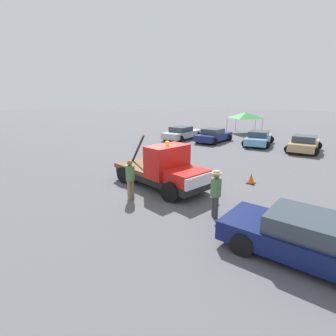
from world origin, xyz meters
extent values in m
plane|color=#545459|center=(0.00, 0.00, 0.00)|extent=(160.00, 160.00, 0.00)
cube|color=black|center=(0.00, 0.00, 0.53)|extent=(5.50, 3.10, 0.35)
cube|color=red|center=(1.81, -0.48, 0.98)|extent=(1.85, 2.04, 0.55)
cube|color=silver|center=(2.57, -0.68, 0.95)|extent=(0.58, 1.80, 0.50)
cube|color=red|center=(0.55, -0.15, 1.45)|extent=(1.63, 2.26, 1.50)
cube|color=brown|center=(-1.26, 0.33, 0.81)|extent=(3.04, 2.63, 0.22)
cylinder|color=black|center=(-1.70, 0.45, 1.70)|extent=(1.18, 0.42, 1.63)
cylinder|color=orange|center=(0.55, -0.15, 2.30)|extent=(0.18, 0.18, 0.20)
cylinder|color=black|center=(1.99, 0.48, 0.44)|extent=(0.88, 0.26, 0.88)
cylinder|color=black|center=(1.50, -1.39, 0.44)|extent=(0.88, 0.26, 0.88)
cylinder|color=black|center=(-1.39, 1.37, 0.44)|extent=(0.88, 0.26, 0.88)
cylinder|color=black|center=(-1.88, -0.50, 0.44)|extent=(0.88, 0.26, 0.88)
cube|color=#0F194C|center=(7.24, -2.89, 0.54)|extent=(5.50, 2.49, 0.60)
cube|color=#333D47|center=(6.97, -2.86, 1.09)|extent=(2.40, 1.93, 0.50)
cylinder|color=black|center=(5.53, -1.78, 0.34)|extent=(0.68, 0.22, 0.68)
cylinder|color=black|center=(5.34, -3.62, 0.34)|extent=(0.68, 0.22, 0.68)
cylinder|color=#38383D|center=(3.64, -1.66, 0.43)|extent=(0.16, 0.16, 0.86)
cylinder|color=#38383D|center=(3.78, -1.82, 0.43)|extent=(0.16, 0.16, 0.86)
cylinder|color=#4C7542|center=(3.71, -1.74, 1.20)|extent=(0.39, 0.39, 0.68)
sphere|color=brown|center=(3.71, -1.74, 1.66)|extent=(0.23, 0.23, 0.23)
torus|color=tan|center=(3.71, -1.74, 1.74)|extent=(0.41, 0.41, 0.06)
cylinder|color=tan|center=(3.71, -1.74, 1.79)|extent=(0.21, 0.21, 0.10)
cylinder|color=#847051|center=(-0.19, -2.12, 0.43)|extent=(0.16, 0.16, 0.86)
cylinder|color=#847051|center=(-0.18, -1.90, 0.43)|extent=(0.16, 0.16, 0.86)
cylinder|color=#4C7542|center=(-0.18, -2.01, 1.20)|extent=(0.39, 0.39, 0.68)
sphere|color=brown|center=(-0.18, -2.01, 1.66)|extent=(0.23, 0.23, 0.23)
cube|color=#B7B7BC|center=(-6.37, 13.54, 0.54)|extent=(2.28, 5.02, 0.60)
cube|color=#333D47|center=(-6.39, 13.30, 1.09)|extent=(1.84, 2.17, 0.50)
cylinder|color=black|center=(-7.16, 15.27, 0.34)|extent=(0.68, 0.22, 0.68)
cylinder|color=black|center=(-5.34, 15.13, 0.34)|extent=(0.68, 0.22, 0.68)
cylinder|color=black|center=(-7.41, 11.95, 0.34)|extent=(0.68, 0.22, 0.68)
cylinder|color=black|center=(-5.58, 11.81, 0.34)|extent=(0.68, 0.22, 0.68)
cube|color=navy|center=(-2.90, 13.73, 0.54)|extent=(2.29, 4.60, 0.60)
cube|color=#333D47|center=(-2.92, 13.51, 1.09)|extent=(1.82, 2.01, 0.50)
cylinder|color=black|center=(-3.65, 15.32, 0.34)|extent=(0.68, 0.22, 0.68)
cylinder|color=black|center=(-1.87, 15.15, 0.34)|extent=(0.68, 0.22, 0.68)
cylinder|color=black|center=(-3.93, 12.31, 0.34)|extent=(0.68, 0.22, 0.68)
cylinder|color=black|center=(-2.16, 12.14, 0.34)|extent=(0.68, 0.22, 0.68)
cube|color=#669ED1|center=(1.26, 14.40, 0.54)|extent=(2.32, 4.95, 0.60)
cube|color=#333D47|center=(1.29, 14.16, 1.09)|extent=(1.81, 2.17, 0.50)
cylinder|color=black|center=(0.23, 15.93, 0.34)|extent=(0.68, 0.22, 0.68)
cylinder|color=black|center=(1.96, 16.11, 0.34)|extent=(0.68, 0.22, 0.68)
cylinder|color=black|center=(0.56, 12.69, 0.34)|extent=(0.68, 0.22, 0.68)
cylinder|color=black|center=(2.30, 12.87, 0.34)|extent=(0.68, 0.22, 0.68)
cube|color=tan|center=(5.14, 13.46, 0.54)|extent=(1.96, 4.25, 0.60)
cube|color=#333D47|center=(5.13, 13.25, 1.09)|extent=(1.70, 1.80, 0.50)
cylinder|color=black|center=(4.26, 14.91, 0.34)|extent=(0.68, 0.22, 0.68)
cylinder|color=black|center=(6.06, 14.88, 0.34)|extent=(0.68, 0.22, 0.68)
cylinder|color=black|center=(4.21, 12.04, 0.34)|extent=(0.68, 0.22, 0.68)
cylinder|color=black|center=(6.02, 12.01, 0.34)|extent=(0.68, 0.22, 0.68)
cylinder|color=#9E9EA3|center=(-3.88, 19.94, 0.90)|extent=(0.07, 0.07, 1.81)
cylinder|color=#9E9EA3|center=(-0.56, 19.94, 0.90)|extent=(0.07, 0.07, 1.81)
cylinder|color=#9E9EA3|center=(-3.88, 23.25, 0.90)|extent=(0.07, 0.07, 1.81)
cylinder|color=#9E9EA3|center=(-0.56, 23.25, 0.90)|extent=(0.07, 0.07, 1.81)
pyramid|color=#287F38|center=(-2.22, 21.60, 2.16)|extent=(3.31, 3.31, 0.70)
cube|color=black|center=(3.77, 2.97, 0.02)|extent=(0.40, 0.40, 0.04)
cone|color=orange|center=(3.77, 2.97, 0.28)|extent=(0.36, 0.36, 0.55)
camera|label=1|loc=(7.11, -10.37, 4.48)|focal=28.00mm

